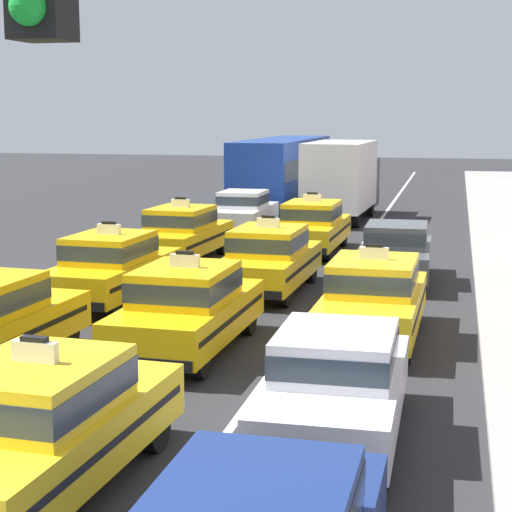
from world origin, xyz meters
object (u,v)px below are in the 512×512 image
object	(u,v)px
taxi_center_second	(187,307)
taxi_right_third	(374,298)
taxi_left_fourth	(182,232)
sedan_right_second	(336,381)
sedan_left_fifth	(243,210)
traffic_light_pole	(415,280)
taxi_center_third	(269,258)
box_truck_center_fifth	(343,177)
sedan_right_fourth	(396,251)
taxi_center_fourth	(312,226)
bus_left_sixth	(283,169)
taxi_center_nearest	(43,423)
taxi_left_third	(112,266)

from	to	relation	value
taxi_center_second	taxi_right_third	bearing A→B (deg)	26.19
taxi_left_fourth	sedan_right_second	world-z (taller)	taxi_left_fourth
taxi_left_fourth	sedan_left_fifth	xyz separation A→B (m)	(0.33, 6.39, -0.03)
sedan_left_fifth	traffic_light_pole	bearing A→B (deg)	-74.67
sedan_left_fifth	taxi_center_third	distance (m)	10.77
box_truck_center_fifth	traffic_light_pole	size ratio (longest dim) A/B	1.26
box_truck_center_fifth	sedan_right_fourth	bearing A→B (deg)	-76.52
taxi_center_second	traffic_light_pole	size ratio (longest dim) A/B	0.83
taxi_center_fourth	traffic_light_pole	distance (m)	24.14
taxi_center_third	box_truck_center_fifth	xyz separation A→B (m)	(-0.10, 15.04, 0.90)
bus_left_sixth	taxi_center_nearest	world-z (taller)	bus_left_sixth
taxi_left_third	taxi_right_third	xyz separation A→B (m)	(6.38, -2.09, 0.00)
taxi_left_third	taxi_left_fourth	size ratio (longest dim) A/B	1.00
bus_left_sixth	taxi_center_second	xyz separation A→B (m)	(3.10, -24.74, -0.94)
taxi_left_fourth	sedan_right_fourth	size ratio (longest dim) A/B	1.07
traffic_light_pole	bus_left_sixth	bearing A→B (deg)	102.11
sedan_left_fifth	taxi_center_second	world-z (taller)	taxi_center_second
taxi_center_second	taxi_center_fourth	world-z (taller)	same
traffic_light_pole	taxi_left_third	bearing A→B (deg)	116.84
bus_left_sixth	sedan_right_second	size ratio (longest dim) A/B	2.61
taxi_left_third	bus_left_sixth	distance (m)	21.03
bus_left_sixth	taxi_center_nearest	distance (m)	31.15
taxi_center_nearest	taxi_center_third	size ratio (longest dim) A/B	1.01
taxi_left_fourth	taxi_center_nearest	world-z (taller)	same
box_truck_center_fifth	traffic_light_pole	distance (m)	32.65
sedan_right_fourth	sedan_right_second	bearing A→B (deg)	-90.11
taxi_center_fourth	traffic_light_pole	bearing A→B (deg)	-79.68
taxi_center_third	taxi_right_third	bearing A→B (deg)	-53.62
taxi_center_nearest	traffic_light_pole	xyz separation A→B (m)	(4.50, -5.33, 2.94)
taxi_left_third	taxi_left_fourth	bearing A→B (deg)	91.47
taxi_right_third	sedan_right_fourth	size ratio (longest dim) A/B	1.06
taxi_center_second	sedan_right_fourth	bearing A→B (deg)	66.63
taxi_center_third	sedan_right_fourth	world-z (taller)	taxi_center_third
sedan_left_fifth	taxi_center_fourth	distance (m)	5.13
taxi_left_fourth	sedan_right_second	distance (m)	14.84
bus_left_sixth	sedan_left_fifth	bearing A→B (deg)	-88.43
sedan_left_fifth	bus_left_sixth	xyz separation A→B (m)	(-0.24, 8.76, 0.97)
bus_left_sixth	sedan_right_second	world-z (taller)	bus_left_sixth
bus_left_sixth	sedan_right_fourth	world-z (taller)	bus_left_sixth
box_truck_center_fifth	bus_left_sixth	bearing A→B (deg)	129.83
taxi_left_fourth	taxi_center_second	size ratio (longest dim) A/B	1.01
taxi_left_fourth	taxi_center_second	bearing A→B (deg)	-71.55
traffic_light_pole	taxi_left_fourth	bearing A→B (deg)	110.44
sedan_right_second	taxi_right_third	xyz separation A→B (m)	(-0.00, 5.38, 0.03)
taxi_left_fourth	box_truck_center_fifth	distance (m)	11.70
taxi_left_third	box_truck_center_fifth	bearing A→B (deg)	79.06
taxi_center_nearest	box_truck_center_fifth	size ratio (longest dim) A/B	0.66
taxi_center_second	traffic_light_pole	xyz separation A→B (m)	(4.68, -11.56, 2.94)
taxi_left_fourth	traffic_light_pole	world-z (taller)	traffic_light_pole
sedan_right_fourth	taxi_center_second	bearing A→B (deg)	-113.37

